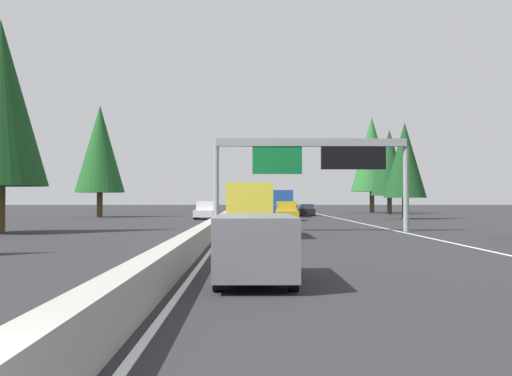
# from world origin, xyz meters

# --- Properties ---
(ground_plane) EXTENTS (320.00, 320.00, 0.00)m
(ground_plane) POSITION_xyz_m (60.00, 0.00, 0.00)
(ground_plane) COLOR #262628
(median_barrier) EXTENTS (180.00, 0.56, 0.90)m
(median_barrier) POSITION_xyz_m (80.00, 0.30, 0.45)
(median_barrier) COLOR #9E9B93
(median_barrier) RESTS_ON ground
(shoulder_stripe_right) EXTENTS (160.00, 0.16, 0.01)m
(shoulder_stripe_right) POSITION_xyz_m (70.00, -11.52, 0.01)
(shoulder_stripe_right) COLOR silver
(shoulder_stripe_right) RESTS_ON ground
(shoulder_stripe_median) EXTENTS (160.00, 0.16, 0.01)m
(shoulder_stripe_median) POSITION_xyz_m (70.00, -0.25, 0.01)
(shoulder_stripe_median) COLOR silver
(shoulder_stripe_median) RESTS_ON ground
(sign_gantry_overhead) EXTENTS (0.50, 12.68, 6.02)m
(sign_gantry_overhead) POSITION_xyz_m (37.51, -6.04, 4.79)
(sign_gantry_overhead) COLOR gray
(sign_gantry_overhead) RESTS_ON ground
(minivan_far_center) EXTENTS (5.00, 1.95, 1.69)m
(minivan_far_center) POSITION_xyz_m (12.62, -1.96, 0.95)
(minivan_far_center) COLOR slate
(minivan_far_center) RESTS_ON ground
(box_truck_near_center) EXTENTS (8.50, 2.40, 2.95)m
(box_truck_near_center) POSITION_xyz_m (32.71, -1.85, 1.61)
(box_truck_near_center) COLOR gold
(box_truck_near_center) RESTS_ON ground
(pickup_mid_right) EXTENTS (5.60, 2.00, 1.86)m
(pickup_mid_right) POSITION_xyz_m (58.85, -5.53, 0.91)
(pickup_mid_right) COLOR #AD931E
(pickup_mid_right) RESTS_ON ground
(sedan_near_right) EXTENTS (4.40, 1.80, 1.47)m
(sedan_near_right) POSITION_xyz_m (107.59, -1.80, 0.68)
(sedan_near_right) COLOR maroon
(sedan_near_right) RESTS_ON ground
(sedan_mid_center) EXTENTS (4.40, 1.80, 1.47)m
(sedan_mid_center) POSITION_xyz_m (75.64, -9.02, 0.68)
(sedan_mid_center) COLOR black
(sedan_mid_center) RESTS_ON ground
(sedan_mid_left) EXTENTS (4.40, 1.80, 1.47)m
(sedan_mid_left) POSITION_xyz_m (64.00, -1.84, 0.68)
(sedan_mid_left) COLOR black
(sedan_mid_left) RESTS_ON ground
(bus_far_right) EXTENTS (11.50, 2.55, 3.10)m
(bus_far_right) POSITION_xyz_m (73.11, -5.52, 1.72)
(bus_far_right) COLOR #1E4793
(bus_far_right) RESTS_ON ground
(minivan_far_left) EXTENTS (5.00, 1.95, 1.69)m
(minivan_far_left) POSITION_xyz_m (98.41, -1.89, 0.95)
(minivan_far_left) COLOR silver
(minivan_far_left) RESTS_ON ground
(oncoming_near) EXTENTS (5.60, 2.00, 1.86)m
(oncoming_near) POSITION_xyz_m (63.23, 2.78, 0.91)
(oncoming_near) COLOR silver
(oncoming_near) RESTS_ON ground
(conifer_right_mid) EXTENTS (4.46, 4.46, 10.14)m
(conifer_right_mid) POSITION_xyz_m (62.65, -18.14, 6.16)
(conifer_right_mid) COLOR #4C3823
(conifer_right_mid) RESTS_ON ground
(conifer_right_far) EXTENTS (6.48, 6.48, 14.74)m
(conifer_right_far) POSITION_xyz_m (93.96, -20.76, 8.97)
(conifer_right_far) COLOR #4C3823
(conifer_right_far) RESTS_ON ground
(conifer_right_distant) EXTENTS (5.15, 5.15, 11.71)m
(conifer_right_distant) POSITION_xyz_m (84.01, -21.26, 7.12)
(conifer_right_distant) COLOR #4C3823
(conifer_right_distant) RESTS_ON ground
(conifer_left_near) EXTENTS (5.82, 5.82, 13.23)m
(conifer_left_near) POSITION_xyz_m (35.65, 13.52, 8.04)
(conifer_left_near) COLOR #4C3823
(conifer_left_near) RESTS_ON ground
(conifer_left_mid) EXTENTS (5.72, 5.72, 13.00)m
(conifer_left_mid) POSITION_xyz_m (70.27, 15.46, 7.90)
(conifer_left_mid) COLOR #4C3823
(conifer_left_mid) RESTS_ON ground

